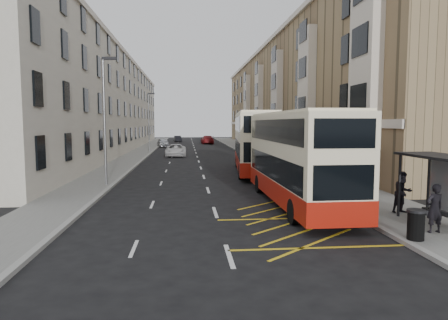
{
  "coord_description": "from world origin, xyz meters",
  "views": [
    {
      "loc": [
        -1.28,
        -13.8,
        4.05
      ],
      "look_at": [
        0.68,
        6.86,
        2.12
      ],
      "focal_mm": 32.0,
      "sensor_mm": 36.0,
      "label": 1
    }
  ],
  "objects": [
    {
      "name": "pedestrian_mid",
      "position": [
        8.04,
        2.45,
        1.06
      ],
      "size": [
        0.98,
        0.82,
        1.82
      ],
      "primitive_type": "imported",
      "rotation": [
        0.0,
        0.0,
        0.16
      ],
      "color": "black",
      "rests_on": "pavement_right"
    },
    {
      "name": "guard_railing",
      "position": [
        6.25,
        5.75,
        0.86
      ],
      "size": [
        0.06,
        6.56,
        1.01
      ],
      "color": "red",
      "rests_on": "pavement_right"
    },
    {
      "name": "kerb_left",
      "position": [
        -6.0,
        30.0,
        0.07
      ],
      "size": [
        0.25,
        120.0,
        0.15
      ],
      "primitive_type": "cube",
      "color": "gray",
      "rests_on": "ground"
    },
    {
      "name": "ground",
      "position": [
        0.0,
        0.0,
        0.0
      ],
      "size": [
        200.0,
        200.0,
        0.0
      ],
      "primitive_type": "plane",
      "color": "black",
      "rests_on": "ground"
    },
    {
      "name": "car_silver",
      "position": [
        -5.2,
        54.37,
        0.73
      ],
      "size": [
        2.53,
        4.54,
        1.46
      ],
      "primitive_type": "imported",
      "rotation": [
        0.0,
        0.0,
        0.2
      ],
      "color": "#ADB0B5",
      "rests_on": "ground"
    },
    {
      "name": "terrace_left",
      "position": [
        -13.43,
        45.5,
        6.52
      ],
      "size": [
        9.18,
        79.0,
        13.25
      ],
      "color": "beige",
      "rests_on": "ground"
    },
    {
      "name": "litter_bin",
      "position": [
        6.35,
        -1.39,
        0.68
      ],
      "size": [
        0.62,
        0.62,
        1.02
      ],
      "color": "black",
      "rests_on": "pavement_right"
    },
    {
      "name": "street_lamp_near",
      "position": [
        -6.35,
        12.0,
        4.64
      ],
      "size": [
        0.93,
        0.18,
        8.0
      ],
      "color": "slate",
      "rests_on": "pavement_left"
    },
    {
      "name": "pavement_left",
      "position": [
        -7.5,
        30.0,
        0.07
      ],
      "size": [
        3.0,
        120.0,
        0.15
      ],
      "primitive_type": "cube",
      "color": "#62625D",
      "rests_on": "ground"
    },
    {
      "name": "double_decker_rear",
      "position": [
        4.23,
        18.14,
        2.5
      ],
      "size": [
        3.98,
        12.51,
        4.9
      ],
      "rotation": [
        0.0,
        0.0,
        -0.1
      ],
      "color": "#FFF1C4",
      "rests_on": "ground"
    },
    {
      "name": "double_decker_front",
      "position": [
        4.12,
        5.23,
        2.33
      ],
      "size": [
        2.74,
        11.5,
        4.57
      ],
      "rotation": [
        0.0,
        0.0,
        0.01
      ],
      "color": "#FFF1C4",
      "rests_on": "ground"
    },
    {
      "name": "kerb_right",
      "position": [
        6.0,
        30.0,
        0.07
      ],
      "size": [
        0.25,
        120.0,
        0.15
      ],
      "primitive_type": "cube",
      "color": "gray",
      "rests_on": "ground"
    },
    {
      "name": "white_van",
      "position": [
        -2.57,
        35.01,
        0.73
      ],
      "size": [
        2.46,
        5.29,
        1.47
      ],
      "primitive_type": "imported",
      "rotation": [
        0.0,
        0.0,
        0.01
      ],
      "color": "silver",
      "rests_on": "ground"
    },
    {
      "name": "street_lamp_far",
      "position": [
        -6.35,
        42.0,
        4.64
      ],
      "size": [
        0.93,
        0.18,
        8.0
      ],
      "color": "slate",
      "rests_on": "pavement_left"
    },
    {
      "name": "pavement_right",
      "position": [
        8.0,
        30.0,
        0.07
      ],
      "size": [
        4.0,
        120.0,
        0.15
      ],
      "primitive_type": "cube",
      "color": "#62625D",
      "rests_on": "ground"
    },
    {
      "name": "road_markings",
      "position": [
        0.0,
        45.0,
        0.01
      ],
      "size": [
        10.0,
        110.0,
        0.01
      ],
      "primitive_type": null,
      "color": "silver",
      "rests_on": "ground"
    },
    {
      "name": "pedestrian_near",
      "position": [
        7.49,
        -0.63,
        1.03
      ],
      "size": [
        0.68,
        0.48,
        1.76
      ],
      "primitive_type": "imported",
      "rotation": [
        0.0,
        0.0,
        3.24
      ],
      "color": "black",
      "rests_on": "pavement_right"
    },
    {
      "name": "pedestrian_far",
      "position": [
        6.35,
        2.48,
        1.01
      ],
      "size": [
        1.03,
        0.98,
        1.71
      ],
      "primitive_type": "imported",
      "rotation": [
        0.0,
        0.0,
        2.42
      ],
      "color": "black",
      "rests_on": "pavement_right"
    },
    {
      "name": "car_dark",
      "position": [
        -3.13,
        72.16,
        0.65
      ],
      "size": [
        1.82,
        4.07,
        1.3
      ],
      "primitive_type": "imported",
      "rotation": [
        0.0,
        0.0,
        0.12
      ],
      "color": "black",
      "rests_on": "ground"
    },
    {
      "name": "car_red",
      "position": [
        2.78,
        63.58,
        0.8
      ],
      "size": [
        2.46,
        5.61,
        1.6
      ],
      "primitive_type": "imported",
      "rotation": [
        0.0,
        0.0,
        3.18
      ],
      "color": "maroon",
      "rests_on": "ground"
    },
    {
      "name": "terrace_right",
      "position": [
        14.88,
        45.38,
        7.52
      ],
      "size": [
        10.75,
        79.0,
        15.25
      ],
      "color": "#977F58",
      "rests_on": "ground"
    }
  ]
}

